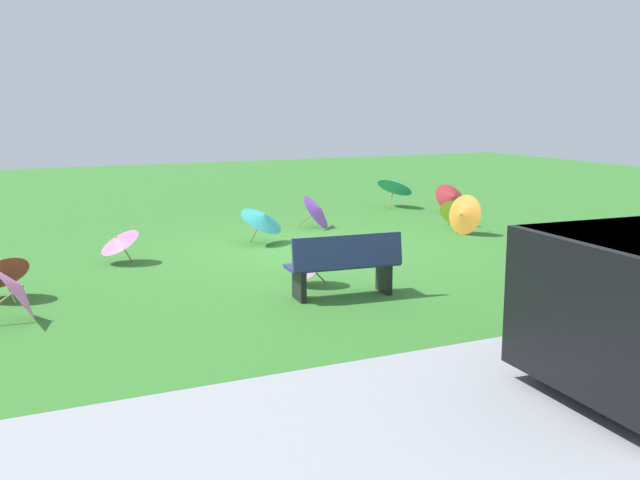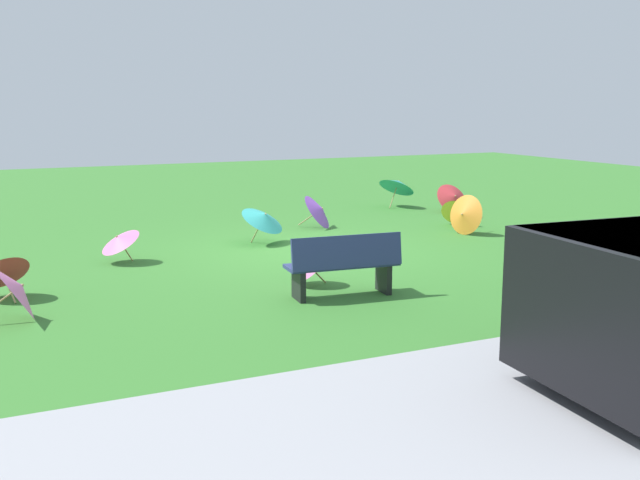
# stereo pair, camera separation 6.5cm
# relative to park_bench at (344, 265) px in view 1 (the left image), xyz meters

# --- Properties ---
(ground) EXTENTS (40.00, 40.00, 0.00)m
(ground) POSITION_rel_park_bench_xyz_m (-0.83, -3.34, -0.47)
(ground) COLOR #387A2D
(park_bench) EXTENTS (1.64, 0.63, 0.90)m
(park_bench) POSITION_rel_park_bench_xyz_m (0.00, 0.00, 0.00)
(park_bench) COLOR navy
(park_bench) RESTS_ON ground
(parasol_teal_0) EXTENTS (1.21, 1.22, 0.92)m
(parasol_teal_0) POSITION_rel_park_bench_xyz_m (-5.34, -7.48, 0.12)
(parasol_teal_0) COLOR tan
(parasol_teal_0) RESTS_ON ground
(parasol_blue_0) EXTENTS (1.14, 1.07, 0.87)m
(parasol_blue_0) POSITION_rel_park_bench_xyz_m (-3.11, 1.32, -0.03)
(parasol_blue_0) COLOR tan
(parasol_blue_0) RESTS_ON ground
(parasol_red_0) EXTENTS (0.89, 0.82, 0.71)m
(parasol_red_0) POSITION_rel_park_bench_xyz_m (4.32, -1.95, -0.06)
(parasol_red_0) COLOR tan
(parasol_red_0) RESTS_ON ground
(parasol_yellow_0) EXTENTS (0.81, 0.83, 0.65)m
(parasol_yellow_0) POSITION_rel_park_bench_xyz_m (-5.06, -4.46, -0.14)
(parasol_yellow_0) COLOR tan
(parasol_yellow_0) RESTS_ON ground
(parasol_pink_0) EXTENTS (0.78, 0.93, 0.82)m
(parasol_pink_0) POSITION_rel_park_bench_xyz_m (4.19, -0.70, -0.06)
(parasol_pink_0) COLOR tan
(parasol_pink_0) RESTS_ON ground
(parasol_red_1) EXTENTS (0.88, 0.76, 0.76)m
(parasol_red_1) POSITION_rel_park_bench_xyz_m (-6.04, -5.98, -0.08)
(parasol_red_1) COLOR tan
(parasol_red_1) RESTS_ON ground
(parasol_orange_0) EXTENTS (0.84, 0.87, 0.83)m
(parasol_orange_0) POSITION_rel_park_bench_xyz_m (-4.48, -3.40, -0.05)
(parasol_orange_0) COLOR tan
(parasol_orange_0) RESTS_ON ground
(parasol_purple_0) EXTENTS (1.01, 1.04, 0.77)m
(parasol_purple_0) POSITION_rel_park_bench_xyz_m (-2.15, -5.39, -0.08)
(parasol_purple_0) COLOR tan
(parasol_purple_0) RESTS_ON ground
(parasol_pink_1) EXTENTS (0.83, 0.85, 0.64)m
(parasol_pink_1) POSITION_rel_park_bench_xyz_m (2.43, -3.60, -0.06)
(parasol_pink_1) COLOR tan
(parasol_pink_1) RESTS_ON ground
(parasol_teal_1) EXTENTS (1.16, 1.15, 0.80)m
(parasol_teal_1) POSITION_rel_park_bench_xyz_m (-0.40, -4.18, 0.05)
(parasol_teal_1) COLOR tan
(parasol_teal_1) RESTS_ON ground
(parasol_pink_2) EXTENTS (0.59, 0.62, 0.59)m
(parasol_pink_2) POSITION_rel_park_bench_xyz_m (0.20, -0.83, -0.13)
(parasol_pink_2) COLOR tan
(parasol_pink_2) RESTS_ON ground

